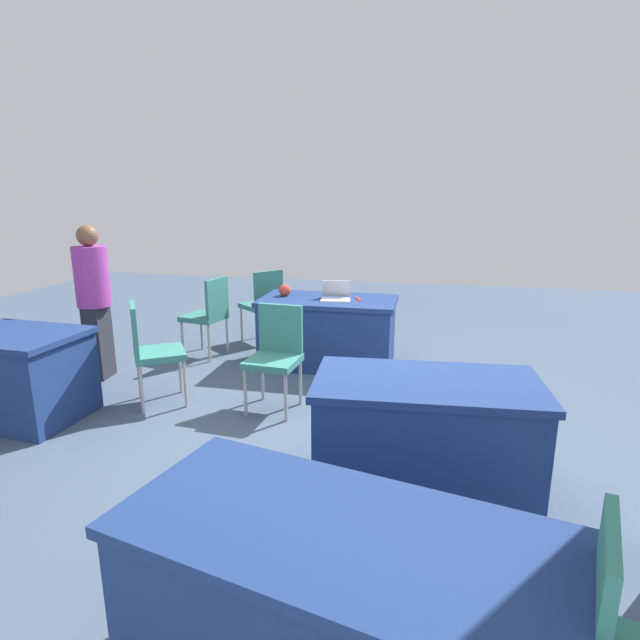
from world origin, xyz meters
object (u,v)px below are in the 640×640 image
object	(u,v)px
chair_near_front	(264,301)
scissors_red	(358,299)
chair_aisle	(151,347)
yarn_ball	(285,290)
chair_tucked_left	(209,312)
table_foreground	(328,331)
table_mid_left	(340,618)
laptop_silver	(336,296)
table_mid_right	(424,435)
table_back_left	(2,374)
person_presenter	(94,295)
chair_by_pillar	(276,351)

from	to	relation	value
chair_near_front	scissors_red	distance (m)	1.49
chair_aisle	yarn_ball	xyz separation A→B (m)	(-0.84, -1.50, 0.29)
chair_tucked_left	table_foreground	bearing A→B (deg)	-78.71
table_mid_left	laptop_silver	size ratio (longest dim) A/B	5.06
chair_aisle	table_mid_left	bearing A→B (deg)	7.73
table_mid_left	table_mid_right	bearing A→B (deg)	-100.14
chair_near_front	yarn_ball	xyz separation A→B (m)	(-0.47, 0.62, 0.28)
table_mid_right	table_back_left	size ratio (longest dim) A/B	0.99
laptop_silver	chair_tucked_left	bearing A→B (deg)	-8.61
table_mid_left	person_presenter	world-z (taller)	person_presenter
chair_tucked_left	chair_aisle	world-z (taller)	chair_aisle
table_mid_right	chair_aisle	xyz separation A→B (m)	(2.48, -0.91, 0.17)
laptop_silver	scissors_red	bearing A→B (deg)	-169.98
chair_aisle	yarn_ball	bearing A→B (deg)	116.85
table_back_left	chair_aisle	size ratio (longest dim) A/B	1.56
chair_near_front	scissors_red	world-z (taller)	chair_near_front
chair_aisle	table_foreground	bearing A→B (deg)	103.18
table_mid_left	person_presenter	size ratio (longest dim) A/B	1.11
laptop_silver	table_foreground	bearing A→B (deg)	-33.96
yarn_ball	scissors_red	world-z (taller)	yarn_ball
chair_by_pillar	yarn_ball	size ratio (longest dim) A/B	6.92
table_mid_left	chair_tucked_left	distance (m)	4.54
laptop_silver	yarn_ball	world-z (taller)	laptop_silver
chair_aisle	table_mid_right	bearing A→B (deg)	35.89
table_foreground	chair_aisle	bearing A→B (deg)	47.16
table_foreground	laptop_silver	xyz separation A→B (m)	(-0.10, 0.05, 0.42)
chair_tucked_left	laptop_silver	distance (m)	1.56
table_back_left	scissors_red	xyz separation A→B (m)	(-2.84, -2.01, 0.39)
chair_by_pillar	table_back_left	bearing A→B (deg)	21.48
table_mid_right	scissors_red	world-z (taller)	scissors_red
table_mid_right	table_back_left	xyz separation A→B (m)	(3.63, -0.40, 0.00)
table_mid_left	scissors_red	size ratio (longest dim) A/B	9.89
table_back_left	laptop_silver	bearing A→B (deg)	-143.42
table_mid_left	chair_by_pillar	distance (m)	2.85
chair_near_front	chair_tucked_left	size ratio (longest dim) A/B	1.01
table_foreground	chair_near_front	distance (m)	1.20
table_back_left	chair_tucked_left	distance (m)	2.24
table_mid_right	chair_by_pillar	xyz separation A→B (m)	(1.34, -1.08, 0.15)
table_mid_left	person_presenter	xyz separation A→B (m)	(3.13, -3.00, 0.51)
table_mid_left	yarn_ball	xyz separation A→B (m)	(1.36, -3.98, 0.45)
chair_near_front	person_presenter	distance (m)	2.09
table_mid_left	scissors_red	xyz separation A→B (m)	(0.51, -3.96, 0.39)
table_back_left	laptop_silver	distance (m)	3.27
yarn_ball	chair_by_pillar	bearing A→B (deg)	102.68
chair_aisle	scissors_red	bearing A→B (deg)	97.38
chair_tucked_left	scissors_red	xyz separation A→B (m)	(-1.78, -0.04, 0.22)
table_mid_right	chair_tucked_left	world-z (taller)	chair_tucked_left
table_mid_left	chair_near_front	distance (m)	4.95
table_back_left	chair_tucked_left	xyz separation A→B (m)	(-1.06, -1.96, 0.16)
person_presenter	table_foreground	bearing A→B (deg)	106.99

